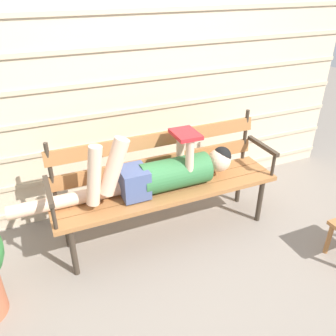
% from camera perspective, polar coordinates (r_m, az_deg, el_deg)
% --- Properties ---
extents(ground_plane, '(12.00, 12.00, 0.00)m').
position_cam_1_polar(ground_plane, '(2.86, 1.40, -12.51)').
color(ground_plane, gray).
extents(house_siding, '(4.21, 0.08, 2.32)m').
position_cam_1_polar(house_siding, '(2.96, -4.92, 14.54)').
color(house_siding, beige).
rests_on(house_siding, ground).
extents(park_bench, '(1.80, 0.43, 0.90)m').
position_cam_1_polar(park_bench, '(2.74, -0.54, -1.69)').
color(park_bench, '#9E6638').
rests_on(park_bench, ground).
extents(reclining_person, '(1.72, 0.25, 0.53)m').
position_cam_1_polar(reclining_person, '(2.61, -1.58, -0.87)').
color(reclining_person, '#33703D').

